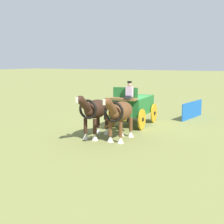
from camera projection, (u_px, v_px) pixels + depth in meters
ground_plane at (134, 124)px, 18.83m from camera, size 220.00×220.00×0.00m
show_wagon at (133, 106)px, 18.51m from camera, size 5.86×2.21×2.68m
draft_horse_near at (120, 113)px, 14.93m from camera, size 2.98×1.14×2.18m
draft_horse_off at (95, 110)px, 15.43m from camera, size 3.01×1.11×2.21m
sponsor_banner at (192, 110)px, 20.86m from camera, size 3.19×0.43×1.10m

